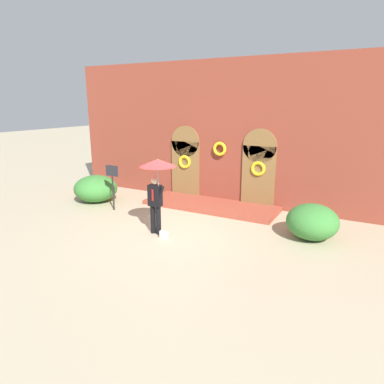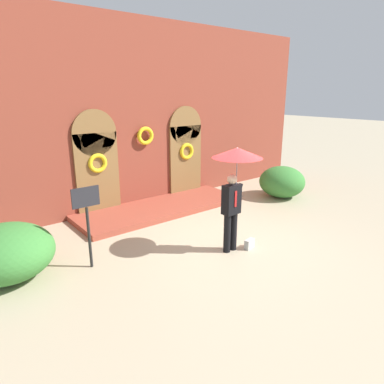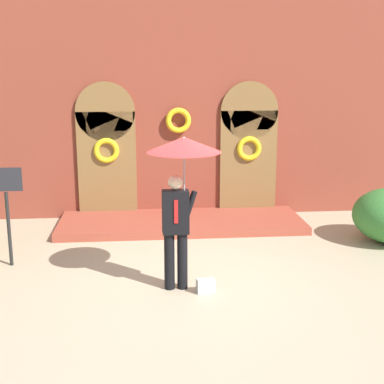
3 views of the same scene
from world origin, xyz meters
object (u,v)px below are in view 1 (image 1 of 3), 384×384
(handbag, at_px, (164,235))
(shrub_right, at_px, (312,222))
(sign_post, at_px, (112,180))
(shrub_left, at_px, (96,189))
(person_with_umbrella, at_px, (157,174))

(handbag, height_order, shrub_right, shrub_right)
(sign_post, height_order, shrub_left, sign_post)
(handbag, distance_m, shrub_right, 4.45)
(handbag, relative_size, sign_post, 0.16)
(person_with_umbrella, height_order, shrub_left, person_with_umbrella)
(person_with_umbrella, relative_size, sign_post, 1.37)
(handbag, bearing_deg, shrub_right, 17.25)
(sign_post, distance_m, shrub_right, 7.19)
(handbag, bearing_deg, sign_post, 144.97)
(shrub_left, bearing_deg, shrub_right, 0.46)
(sign_post, distance_m, shrub_left, 1.65)
(person_with_umbrella, bearing_deg, shrub_left, 157.16)
(handbag, relative_size, shrub_left, 0.16)
(sign_post, bearing_deg, shrub_left, 158.47)
(person_with_umbrella, xyz_separation_m, shrub_left, (-4.31, 1.81, -1.37))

